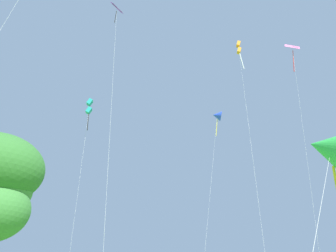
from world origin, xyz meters
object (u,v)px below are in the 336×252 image
(kite_pink_low, at_px, (293,55))
(kite_teal_box, at_px, (89,107))
(kite_orange_box, at_px, (239,49))
(kite_green_small, at_px, (330,149))
(kite_purple_streamer, at_px, (116,17))
(kite_blue_delta, at_px, (217,116))

(kite_pink_low, xyz_separation_m, kite_teal_box, (-26.48, -4.26, -7.50))
(kite_orange_box, xyz_separation_m, kite_teal_box, (-19.29, -1.19, -7.29))
(kite_green_small, distance_m, kite_purple_streamer, 27.52)
(kite_green_small, distance_m, kite_blue_delta, 36.92)
(kite_green_small, relative_size, kite_purple_streamer, 0.31)
(kite_pink_low, height_order, kite_blue_delta, kite_pink_low)
(kite_orange_box, relative_size, kite_green_small, 3.31)
(kite_teal_box, bearing_deg, kite_blue_delta, 34.82)
(kite_orange_box, distance_m, kite_purple_streamer, 16.74)
(kite_pink_low, bearing_deg, kite_green_small, -102.13)
(kite_blue_delta, relative_size, kite_purple_streamer, 0.85)
(kite_orange_box, xyz_separation_m, kite_purple_streamer, (-12.97, -10.42, -1.78))
(kite_purple_streamer, bearing_deg, kite_orange_box, 38.78)
(kite_teal_box, xyz_separation_m, kite_purple_streamer, (6.32, -9.23, 5.51))
(kite_pink_low, bearing_deg, kite_orange_box, -156.88)
(kite_orange_box, bearing_deg, kite_blue_delta, 110.03)
(kite_pink_low, relative_size, kite_green_small, 3.47)
(kite_orange_box, height_order, kite_blue_delta, kite_orange_box)
(kite_pink_low, height_order, kite_green_small, kite_pink_low)
(kite_orange_box, xyz_separation_m, kite_blue_delta, (-3.55, 9.75, -4.76))
(kite_teal_box, height_order, kite_green_small, kite_teal_box)
(kite_teal_box, height_order, kite_purple_streamer, kite_purple_streamer)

